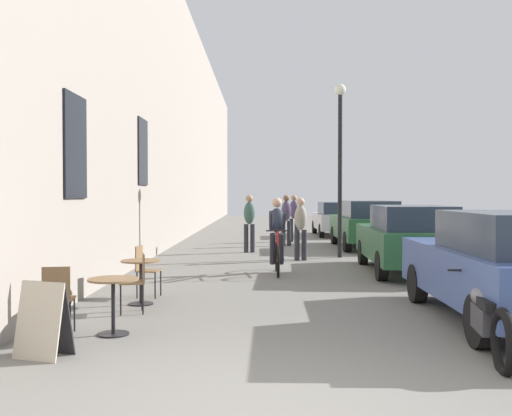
% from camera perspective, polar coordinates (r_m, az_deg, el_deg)
% --- Properties ---
extents(ground_plane, '(88.00, 88.00, 0.00)m').
position_cam_1_polar(ground_plane, '(5.03, 2.27, -19.50)').
color(ground_plane, slate).
extents(building_facade_left, '(0.54, 68.00, 9.59)m').
position_cam_1_polar(building_facade_left, '(19.22, -9.55, 10.32)').
color(building_facade_left, gray).
rests_on(building_facade_left, ground_plane).
extents(cafe_table_near, '(0.64, 0.64, 0.72)m').
position_cam_1_polar(cafe_table_near, '(7.72, -13.76, -8.15)').
color(cafe_table_near, black).
rests_on(cafe_table_near, ground_plane).
extents(cafe_chair_near_toward_street, '(0.43, 0.43, 0.89)m').
position_cam_1_polar(cafe_chair_near_toward_street, '(7.85, -18.76, -8.06)').
color(cafe_chair_near_toward_street, black).
rests_on(cafe_chair_near_toward_street, ground_plane).
extents(cafe_table_mid, '(0.64, 0.64, 0.72)m').
position_cam_1_polar(cafe_table_mid, '(9.72, -11.17, -6.18)').
color(cafe_table_mid, black).
rests_on(cafe_table_mid, ground_plane).
extents(cafe_chair_mid_toward_street, '(0.46, 0.46, 0.89)m').
position_cam_1_polar(cafe_chair_mid_toward_street, '(9.06, -11.56, -6.75)').
color(cafe_chair_mid_toward_street, black).
rests_on(cafe_chair_mid_toward_street, ground_plane).
extents(cafe_chair_mid_toward_wall, '(0.43, 0.43, 0.89)m').
position_cam_1_polar(cafe_chair_mid_toward_wall, '(10.41, -10.80, -5.70)').
color(cafe_chair_mid_toward_wall, black).
rests_on(cafe_chair_mid_toward_wall, ground_plane).
extents(sandwich_board_sign, '(0.63, 0.52, 0.84)m').
position_cam_1_polar(sandwich_board_sign, '(6.93, -19.98, -10.17)').
color(sandwich_board_sign, black).
rests_on(sandwich_board_sign, ground_plane).
extents(cyclist_on_bicycle, '(0.52, 1.76, 1.74)m').
position_cam_1_polar(cyclist_on_bicycle, '(13.25, 2.07, -2.90)').
color(cyclist_on_bicycle, black).
rests_on(cyclist_on_bicycle, ground_plane).
extents(pedestrian_near, '(0.37, 0.29, 1.70)m').
position_cam_1_polar(pedestrian_near, '(15.83, 4.37, -1.68)').
color(pedestrian_near, '#26262D').
rests_on(pedestrian_near, ground_plane).
extents(pedestrian_mid, '(0.38, 0.30, 1.77)m').
position_cam_1_polar(pedestrian_mid, '(17.97, -0.66, -1.18)').
color(pedestrian_mid, '#26262D').
rests_on(pedestrian_mid, ground_plane).
extents(pedestrian_far, '(0.38, 0.30, 1.77)m').
position_cam_1_polar(pedestrian_far, '(20.31, 2.96, -0.89)').
color(pedestrian_far, '#26262D').
rests_on(pedestrian_far, ground_plane).
extents(pedestrian_furthest, '(0.34, 0.24, 1.77)m').
position_cam_1_polar(pedestrian_furthest, '(22.11, 3.71, -0.71)').
color(pedestrian_furthest, '#26262D').
rests_on(pedestrian_furthest, ground_plane).
extents(street_lamp, '(0.32, 0.32, 4.90)m').
position_cam_1_polar(street_lamp, '(16.75, 8.20, 5.84)').
color(street_lamp, black).
rests_on(street_lamp, ground_plane).
extents(parked_car_nearest, '(1.90, 4.40, 1.56)m').
position_cam_1_polar(parked_car_nearest, '(8.80, 23.23, -5.17)').
color(parked_car_nearest, '#384C84').
rests_on(parked_car_nearest, ground_plane).
extents(parked_car_second, '(1.96, 4.39, 1.54)m').
position_cam_1_polar(parked_car_second, '(13.78, 14.61, -2.83)').
color(parked_car_second, '#23512D').
rests_on(parked_car_second, ground_plane).
extents(parked_car_third, '(1.92, 4.46, 1.58)m').
position_cam_1_polar(parked_car_third, '(19.77, 10.69, -1.50)').
color(parked_car_third, '#23512D').
rests_on(parked_car_third, ground_plane).
extents(parked_car_fourth, '(1.78, 4.12, 1.46)m').
position_cam_1_polar(parked_car_fourth, '(25.48, 7.81, -1.00)').
color(parked_car_fourth, '#B7B7BC').
rests_on(parked_car_fourth, ground_plane).
extents(parked_motorcycle, '(0.62, 2.14, 0.92)m').
position_cam_1_polar(parked_motorcycle, '(7.16, 21.53, -9.90)').
color(parked_motorcycle, black).
rests_on(parked_motorcycle, ground_plane).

